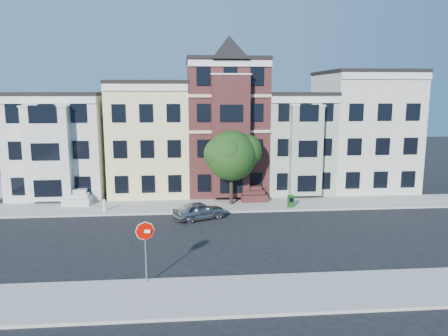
{
  "coord_description": "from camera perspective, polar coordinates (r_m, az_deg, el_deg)",
  "views": [
    {
      "loc": [
        -3.78,
        -26.76,
        9.39
      ],
      "look_at": [
        -1.18,
        2.52,
        4.2
      ],
      "focal_mm": 35.0,
      "sensor_mm": 36.0,
      "label": 1
    }
  ],
  "objects": [
    {
      "name": "newspaper_box",
      "position": [
        35.67,
        8.71,
        -4.3
      ],
      "size": [
        0.51,
        0.47,
        0.99
      ],
      "primitive_type": "cube",
      "rotation": [
        0.0,
        0.0,
        0.17
      ],
      "color": "#1B5418",
      "rests_on": "far_sidewalk"
    },
    {
      "name": "house_brown",
      "position": [
        41.57,
        0.16,
        5.34
      ],
      "size": [
        7.0,
        9.0,
        12.0
      ],
      "primitive_type": "cube",
      "color": "#421D1C",
      "rests_on": "ground"
    },
    {
      "name": "house_green",
      "position": [
        42.8,
        8.87,
        3.33
      ],
      "size": [
        6.0,
        9.0,
        9.0
      ],
      "primitive_type": "cube",
      "color": "#A0AD94",
      "rests_on": "ground"
    },
    {
      "name": "far_sidewalk",
      "position": [
        36.18,
        1.1,
        -4.91
      ],
      "size": [
        60.0,
        4.0,
        0.15
      ],
      "primitive_type": "cube",
      "color": "#9E9B93",
      "rests_on": "ground"
    },
    {
      "name": "house_cream",
      "position": [
        44.9,
        17.64,
        4.58
      ],
      "size": [
        8.0,
        9.0,
        11.0
      ],
      "primitive_type": "cube",
      "color": "beige",
      "rests_on": "ground"
    },
    {
      "name": "fire_hydrant",
      "position": [
        35.41,
        -15.35,
        -4.85
      ],
      "size": [
        0.3,
        0.3,
        0.75
      ],
      "primitive_type": "cylinder",
      "rotation": [
        0.0,
        0.0,
        0.17
      ],
      "color": "silver",
      "rests_on": "far_sidewalk"
    },
    {
      "name": "ground",
      "position": [
        28.61,
        2.84,
        -9.16
      ],
      "size": [
        120.0,
        120.0,
        0.0
      ],
      "primitive_type": "plane",
      "color": "black"
    },
    {
      "name": "house_yellow",
      "position": [
        41.61,
        -9.51,
        3.82
      ],
      "size": [
        7.0,
        9.0,
        10.0
      ],
      "primitive_type": "cube",
      "color": "#F6E8A1",
      "rests_on": "ground"
    },
    {
      "name": "stop_sign",
      "position": [
        21.89,
        -10.22,
        -10.24
      ],
      "size": [
        0.95,
        0.29,
        3.44
      ],
      "primitive_type": null,
      "rotation": [
        0.0,
        0.0,
        -0.17
      ],
      "color": "#BF0A00",
      "rests_on": "near_sidewalk"
    },
    {
      "name": "parked_car",
      "position": [
        32.5,
        -3.26,
        -5.57
      ],
      "size": [
        4.23,
        3.04,
        1.34
      ],
      "primitive_type": "imported",
      "rotation": [
        0.0,
        0.0,
        1.99
      ],
      "color": "gray",
      "rests_on": "ground"
    },
    {
      "name": "house_white",
      "position": [
        43.03,
        -20.18,
        2.87
      ],
      "size": [
        8.0,
        9.0,
        9.0
      ],
      "primitive_type": "cube",
      "color": "silver",
      "rests_on": "ground"
    },
    {
      "name": "near_sidewalk",
      "position": [
        21.28,
        5.91,
        -16.0
      ],
      "size": [
        60.0,
        4.0,
        0.15
      ],
      "primitive_type": "cube",
      "color": "#9E9B93",
      "rests_on": "ground"
    },
    {
      "name": "street_tree",
      "position": [
        35.55,
        0.97,
        1.18
      ],
      "size": [
        6.76,
        6.76,
        7.56
      ],
      "primitive_type": null,
      "rotation": [
        0.0,
        0.0,
        0.04
      ],
      "color": "#26511A",
      "rests_on": "far_sidewalk"
    }
  ]
}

